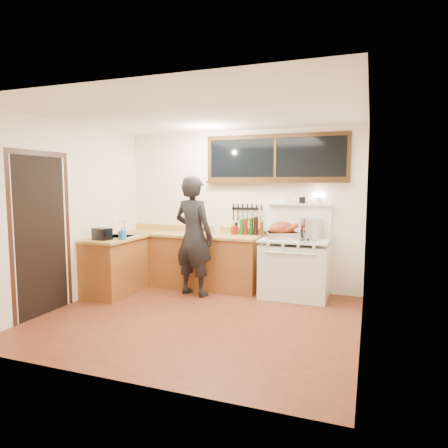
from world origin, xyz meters
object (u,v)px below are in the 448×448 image
at_px(roast_turkey, 282,232).
at_px(vintage_stove, 295,267).
at_px(man, 194,236).
at_px(cutting_board, 198,232).

bearing_deg(roast_turkey, vintage_stove, 2.58).
height_order(vintage_stove, man, man).
relative_size(vintage_stove, roast_turkey, 2.64).
height_order(man, cutting_board, man).
xyz_separation_m(vintage_stove, man, (-1.51, -0.42, 0.46)).
xyz_separation_m(vintage_stove, roast_turkey, (-0.20, -0.01, 0.54)).
bearing_deg(man, vintage_stove, 15.69).
relative_size(cutting_board, roast_turkey, 0.69).
distance_m(man, cutting_board, 0.35).
xyz_separation_m(man, roast_turkey, (1.30, 0.41, 0.08)).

